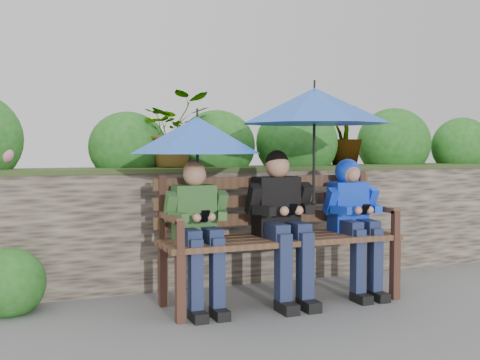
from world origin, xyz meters
name	(u,v)px	position (x,y,z in m)	size (l,w,h in m)	color
ground	(245,302)	(0.00, 0.00, 0.00)	(60.00, 60.00, 0.00)	slate
garden_backdrop	(174,206)	(-0.13, 1.62, 0.61)	(8.00, 2.86, 1.80)	#37302B
park_bench	(277,229)	(0.26, -0.03, 0.57)	(1.89, 0.56, 1.00)	#482A20
boy_left	(198,225)	(-0.42, -0.12, 0.64)	(0.46, 0.53, 1.12)	#355C29
boy_middle	(282,217)	(0.26, -0.13, 0.67)	(0.51, 0.59, 1.19)	black
boy_right	(354,212)	(0.92, -0.11, 0.68)	(0.45, 0.55, 1.11)	#002DCB
umbrella_left	(197,135)	(-0.40, -0.07, 1.30)	(0.99, 0.99, 0.76)	blue
umbrella_right	(314,106)	(0.53, -0.14, 1.53)	(1.18, 1.18, 0.98)	blue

